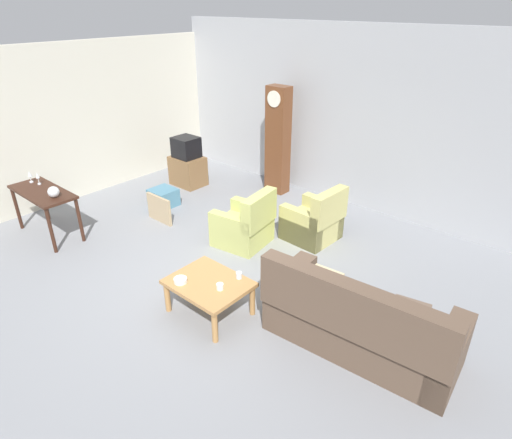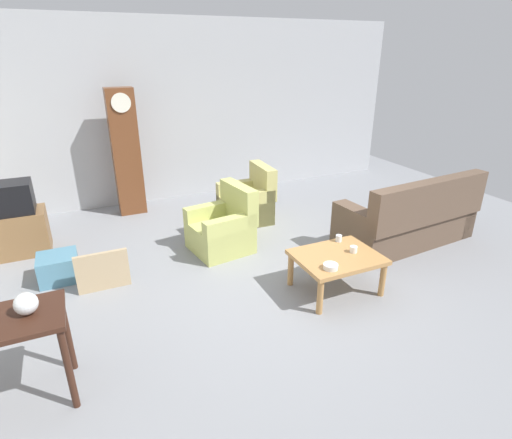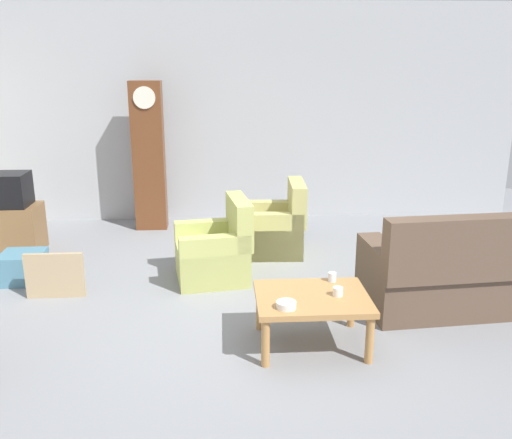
{
  "view_description": "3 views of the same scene",
  "coord_description": "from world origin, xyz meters",
  "px_view_note": "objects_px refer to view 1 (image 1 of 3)",
  "views": [
    {
      "loc": [
        3.7,
        -3.42,
        3.53
      ],
      "look_at": [
        0.28,
        0.52,
        0.86
      ],
      "focal_mm": 30.26,
      "sensor_mm": 36.0,
      "label": 1
    },
    {
      "loc": [
        -2.15,
        -3.92,
        2.65
      ],
      "look_at": [
        -0.24,
        0.26,
        0.72
      ],
      "focal_mm": 28.43,
      "sensor_mm": 36.0,
      "label": 2
    },
    {
      "loc": [
        -0.32,
        -4.81,
        2.4
      ],
      "look_at": [
        0.01,
        0.45,
        0.86
      ],
      "focal_mm": 38.74,
      "sensor_mm": 36.0,
      "label": 3
    }
  ],
  "objects_px": {
    "bowl_white_stacked": "(180,280)",
    "armchair_olive_far": "(314,222)",
    "cup_blue_rimmed": "(239,275)",
    "armchair_olive_near": "(245,226)",
    "cup_white_porcelain": "(220,287)",
    "tv_crt": "(186,147)",
    "wine_glass_tall": "(30,175)",
    "framed_picture_leaning": "(159,209)",
    "console_table_dark": "(43,197)",
    "tv_stand_cabinet": "(188,171)",
    "glass_dome_cloche": "(53,192)",
    "couch_floral": "(359,324)",
    "grandfather_clock": "(278,141)",
    "wine_glass_mid": "(38,177)",
    "storage_box_blue": "(164,197)",
    "coffee_table_wood": "(209,286)"
  },
  "relations": [
    {
      "from": "storage_box_blue",
      "to": "wine_glass_tall",
      "type": "distance_m",
      "value": 2.28
    },
    {
      "from": "console_table_dark",
      "to": "wine_glass_mid",
      "type": "distance_m",
      "value": 0.4
    },
    {
      "from": "armchair_olive_far",
      "to": "wine_glass_tall",
      "type": "relative_size",
      "value": 4.73
    },
    {
      "from": "cup_blue_rimmed",
      "to": "wine_glass_tall",
      "type": "height_order",
      "value": "wine_glass_tall"
    },
    {
      "from": "tv_crt",
      "to": "wine_glass_tall",
      "type": "height_order",
      "value": "tv_crt"
    },
    {
      "from": "coffee_table_wood",
      "to": "console_table_dark",
      "type": "xyz_separation_m",
      "value": [
        -3.49,
        -0.34,
        0.28
      ]
    },
    {
      "from": "armchair_olive_far",
      "to": "cup_blue_rimmed",
      "type": "relative_size",
      "value": 11.11
    },
    {
      "from": "cup_white_porcelain",
      "to": "wine_glass_tall",
      "type": "bearing_deg",
      "value": -176.28
    },
    {
      "from": "armchair_olive_far",
      "to": "tv_stand_cabinet",
      "type": "xyz_separation_m",
      "value": [
        -3.34,
        0.22,
        -0.0
      ]
    },
    {
      "from": "glass_dome_cloche",
      "to": "framed_picture_leaning",
      "type": "bearing_deg",
      "value": 67.99
    },
    {
      "from": "tv_crt",
      "to": "cup_blue_rimmed",
      "type": "distance_m",
      "value": 4.34
    },
    {
      "from": "armchair_olive_near",
      "to": "wine_glass_mid",
      "type": "height_order",
      "value": "wine_glass_mid"
    },
    {
      "from": "wine_glass_tall",
      "to": "grandfather_clock",
      "type": "bearing_deg",
      "value": 60.63
    },
    {
      "from": "armchair_olive_near",
      "to": "bowl_white_stacked",
      "type": "bearing_deg",
      "value": -72.03
    },
    {
      "from": "cup_blue_rimmed",
      "to": "wine_glass_tall",
      "type": "distance_m",
      "value": 4.26
    },
    {
      "from": "grandfather_clock",
      "to": "tv_crt",
      "type": "relative_size",
      "value": 4.39
    },
    {
      "from": "armchair_olive_far",
      "to": "wine_glass_mid",
      "type": "distance_m",
      "value": 4.59
    },
    {
      "from": "armchair_olive_far",
      "to": "cup_white_porcelain",
      "type": "xyz_separation_m",
      "value": [
        0.3,
        -2.43,
        0.2
      ]
    },
    {
      "from": "armchair_olive_far",
      "to": "glass_dome_cloche",
      "type": "xyz_separation_m",
      "value": [
        -3.01,
        -2.74,
        0.58
      ]
    },
    {
      "from": "couch_floral",
      "to": "wine_glass_mid",
      "type": "relative_size",
      "value": 10.29
    },
    {
      "from": "storage_box_blue",
      "to": "wine_glass_tall",
      "type": "height_order",
      "value": "wine_glass_tall"
    },
    {
      "from": "bowl_white_stacked",
      "to": "armchair_olive_far",
      "type": "bearing_deg",
      "value": 86.4
    },
    {
      "from": "glass_dome_cloche",
      "to": "couch_floral",
      "type": "bearing_deg",
      "value": 11.3
    },
    {
      "from": "armchair_olive_near",
      "to": "cup_white_porcelain",
      "type": "height_order",
      "value": "armchair_olive_near"
    },
    {
      "from": "console_table_dark",
      "to": "bowl_white_stacked",
      "type": "bearing_deg",
      "value": 1.94
    },
    {
      "from": "tv_crt",
      "to": "wine_glass_mid",
      "type": "distance_m",
      "value": 2.9
    },
    {
      "from": "armchair_olive_far",
      "to": "bowl_white_stacked",
      "type": "xyz_separation_m",
      "value": [
        -0.17,
        -2.64,
        0.19
      ]
    },
    {
      "from": "framed_picture_leaning",
      "to": "cup_white_porcelain",
      "type": "xyz_separation_m",
      "value": [
        2.71,
        -1.17,
        0.26
      ]
    },
    {
      "from": "console_table_dark",
      "to": "tv_stand_cabinet",
      "type": "height_order",
      "value": "console_table_dark"
    },
    {
      "from": "framed_picture_leaning",
      "to": "wine_glass_tall",
      "type": "distance_m",
      "value": 2.17
    },
    {
      "from": "tv_stand_cabinet",
      "to": "armchair_olive_far",
      "type": "bearing_deg",
      "value": -3.79
    },
    {
      "from": "armchair_olive_far",
      "to": "storage_box_blue",
      "type": "height_order",
      "value": "armchair_olive_far"
    },
    {
      "from": "armchair_olive_near",
      "to": "wine_glass_tall",
      "type": "height_order",
      "value": "wine_glass_tall"
    },
    {
      "from": "bowl_white_stacked",
      "to": "wine_glass_tall",
      "type": "bearing_deg",
      "value": -179.13
    },
    {
      "from": "coffee_table_wood",
      "to": "bowl_white_stacked",
      "type": "height_order",
      "value": "bowl_white_stacked"
    },
    {
      "from": "framed_picture_leaning",
      "to": "cup_blue_rimmed",
      "type": "relative_size",
      "value": 7.24
    },
    {
      "from": "armchair_olive_near",
      "to": "console_table_dark",
      "type": "distance_m",
      "value": 3.29
    },
    {
      "from": "tv_stand_cabinet",
      "to": "bowl_white_stacked",
      "type": "height_order",
      "value": "tv_stand_cabinet"
    },
    {
      "from": "cup_blue_rimmed",
      "to": "armchair_olive_near",
      "type": "bearing_deg",
      "value": 129.92
    },
    {
      "from": "couch_floral",
      "to": "armchair_olive_near",
      "type": "height_order",
      "value": "couch_floral"
    },
    {
      "from": "armchair_olive_near",
      "to": "bowl_white_stacked",
      "type": "relative_size",
      "value": 5.66
    },
    {
      "from": "tv_crt",
      "to": "glass_dome_cloche",
      "type": "height_order",
      "value": "tv_crt"
    },
    {
      "from": "glass_dome_cloche",
      "to": "cup_blue_rimmed",
      "type": "relative_size",
      "value": 2.11
    },
    {
      "from": "wine_glass_mid",
      "to": "storage_box_blue",
      "type": "bearing_deg",
      "value": 66.83
    },
    {
      "from": "bowl_white_stacked",
      "to": "couch_floral",
      "type": "bearing_deg",
      "value": 23.84
    },
    {
      "from": "armchair_olive_near",
      "to": "framed_picture_leaning",
      "type": "distance_m",
      "value": 1.71
    },
    {
      "from": "storage_box_blue",
      "to": "couch_floral",
      "type": "bearing_deg",
      "value": -11.91
    },
    {
      "from": "wine_glass_tall",
      "to": "armchair_olive_near",
      "type": "bearing_deg",
      "value": 30.6
    },
    {
      "from": "armchair_olive_near",
      "to": "storage_box_blue",
      "type": "relative_size",
      "value": 1.99
    },
    {
      "from": "grandfather_clock",
      "to": "bowl_white_stacked",
      "type": "height_order",
      "value": "grandfather_clock"
    }
  ]
}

